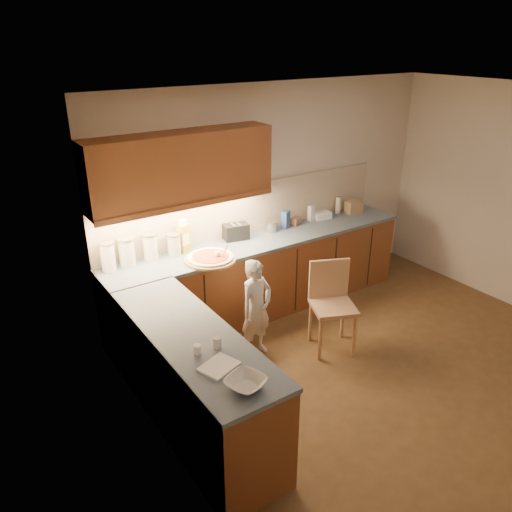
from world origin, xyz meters
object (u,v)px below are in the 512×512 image
at_px(pizza_on_board, 211,258).
at_px(toaster, 236,232).
at_px(wooden_chair, 331,299).
at_px(oil_jug, 184,237).
at_px(child, 256,309).

relative_size(pizza_on_board, toaster, 1.76).
distance_m(wooden_chair, toaster, 1.34).
relative_size(wooden_chair, oil_jug, 2.60).
xyz_separation_m(child, oil_jug, (-0.33, 0.89, 0.56)).
height_order(pizza_on_board, child, pizza_on_board).
xyz_separation_m(pizza_on_board, oil_jug, (-0.12, 0.36, 0.14)).
xyz_separation_m(pizza_on_board, child, (0.21, -0.53, -0.41)).
distance_m(oil_jug, toaster, 0.65).
bearing_deg(toaster, child, -98.08).
distance_m(pizza_on_board, oil_jug, 0.40).
bearing_deg(toaster, pizza_on_board, -134.94).
bearing_deg(pizza_on_board, toaster, 33.55).
relative_size(oil_jug, toaster, 1.18).
bearing_deg(child, toaster, 59.82).
distance_m(child, wooden_chair, 0.80).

